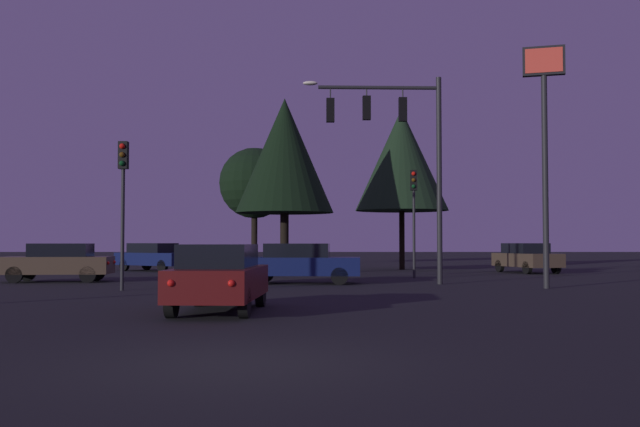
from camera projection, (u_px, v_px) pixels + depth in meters
name	position (u px, v px, depth m)	size (l,w,h in m)	color
ground_plane	(297.00, 275.00, 33.82)	(168.00, 168.00, 0.00)	black
traffic_signal_mast_arm	(398.00, 138.00, 26.97)	(5.23, 0.49, 7.80)	#232326
traffic_light_corner_left	(412.00, 202.00, 31.60)	(0.34, 0.37, 4.76)	#232326
traffic_light_corner_right	(121.00, 186.00, 23.36)	(0.31, 0.36, 4.86)	#232326
car_nearside_lane	(218.00, 277.00, 16.13)	(1.88, 4.28, 1.52)	#4C0F0F
car_crossing_left	(299.00, 263.00, 27.24)	(4.64, 2.10, 1.52)	#0F1947
car_crossing_right	(57.00, 262.00, 28.37)	(4.37, 2.19, 1.52)	#473828
car_far_lane	(525.00, 257.00, 36.90)	(2.85, 4.37, 1.52)	#473828
car_parked_lot	(152.00, 256.00, 39.19)	(4.75, 4.03, 1.52)	#0F1947
store_sign_illuminated	(543.00, 114.00, 24.54)	(1.42, 0.62, 8.29)	#232326
tree_behind_sign	(400.00, 160.00, 41.36)	(5.35, 5.35, 9.28)	black
tree_left_far	(283.00, 156.00, 34.97)	(4.78, 4.78, 8.62)	black
tree_center_horizon	(253.00, 183.00, 49.05)	(4.84, 4.84, 8.04)	black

